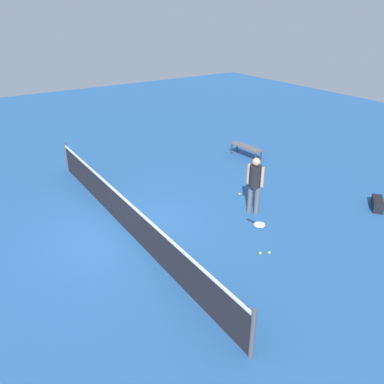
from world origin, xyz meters
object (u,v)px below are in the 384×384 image
player_near_side (255,181)px  tennis_ball_near_player (240,194)px  equipment_bag (377,203)px  tennis_ball_by_net (260,253)px  tennis_racket_near_player (259,224)px  courtside_bench (246,148)px  tennis_ball_midcourt (269,252)px

player_near_side → tennis_ball_near_player: 1.54m
player_near_side → equipment_bag: 3.87m
tennis_ball_by_net → tennis_ball_near_player: bearing=-31.3°
tennis_ball_near_player → equipment_bag: 4.10m
tennis_racket_near_player → courtside_bench: 5.24m
equipment_bag → tennis_ball_midcourt: bearing=89.5°
tennis_racket_near_player → courtside_bench: (4.18, -3.14, 0.40)m
tennis_racket_near_player → tennis_ball_midcourt: bearing=148.0°
courtside_bench → tennis_ball_near_player: bearing=135.9°
tennis_racket_near_player → equipment_bag: bearing=-108.3°
tennis_racket_near_player → player_near_side: bearing=-27.5°
tennis_ball_by_net → equipment_bag: 4.57m
player_near_side → tennis_ball_by_net: (-1.68, 1.25, -0.98)m
tennis_ball_by_net → equipment_bag: bearing=-91.7°
tennis_ball_by_net → tennis_ball_midcourt: size_ratio=1.00×
tennis_ball_by_net → courtside_bench: 6.64m
tennis_ball_midcourt → courtside_bench: courtside_bench is taller
tennis_racket_near_player → tennis_ball_by_net: bearing=138.8°
player_near_side → tennis_racket_near_player: (-0.62, 0.32, -1.00)m
player_near_side → courtside_bench: (3.56, -2.82, -0.59)m
player_near_side → courtside_bench: bearing=-38.4°
tennis_ball_midcourt → tennis_racket_near_player: bearing=-32.0°
equipment_bag → courtside_bench: bearing=5.2°
tennis_ball_near_player → tennis_ball_midcourt: bearing=152.7°
courtside_bench → tennis_ball_midcourt: bearing=144.1°
courtside_bench → tennis_ball_by_net: bearing=142.2°
player_near_side → tennis_racket_near_player: player_near_side is taller
tennis_racket_near_player → tennis_ball_by_net: (-1.06, 0.93, 0.02)m
tennis_racket_near_player → tennis_ball_midcourt: 1.37m
tennis_racket_near_player → tennis_ball_midcourt: tennis_ball_midcourt is taller
tennis_ball_by_net → tennis_ball_midcourt: 0.23m
tennis_ball_near_player → tennis_ball_by_net: (-2.78, 1.69, 0.00)m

